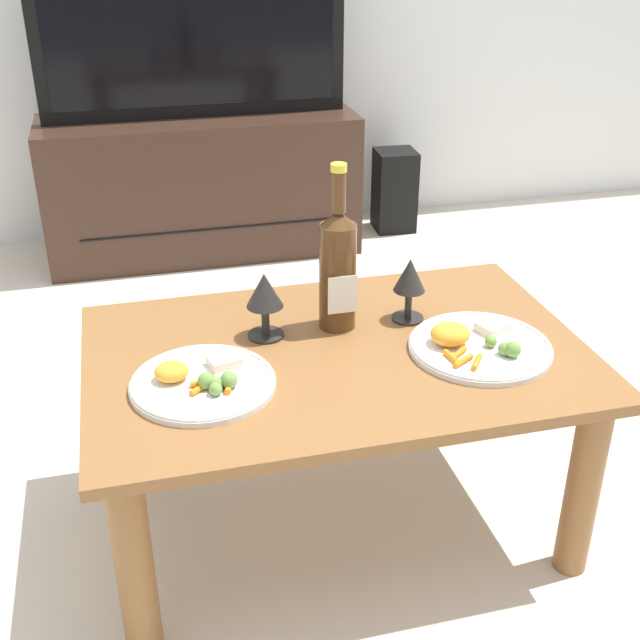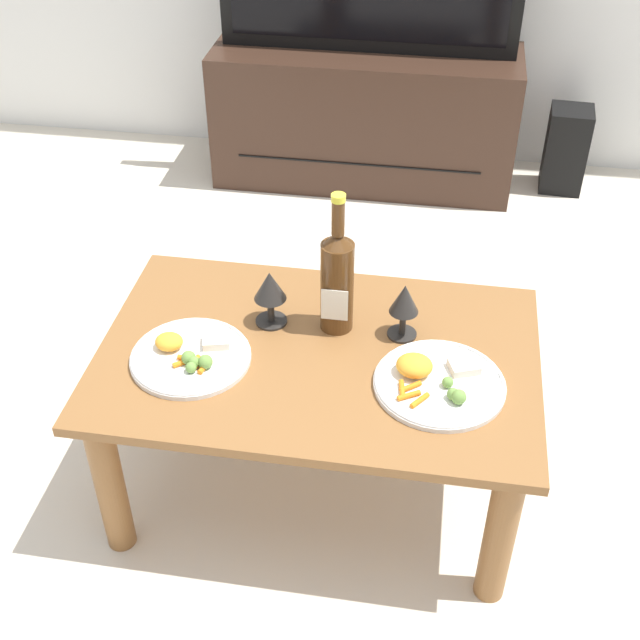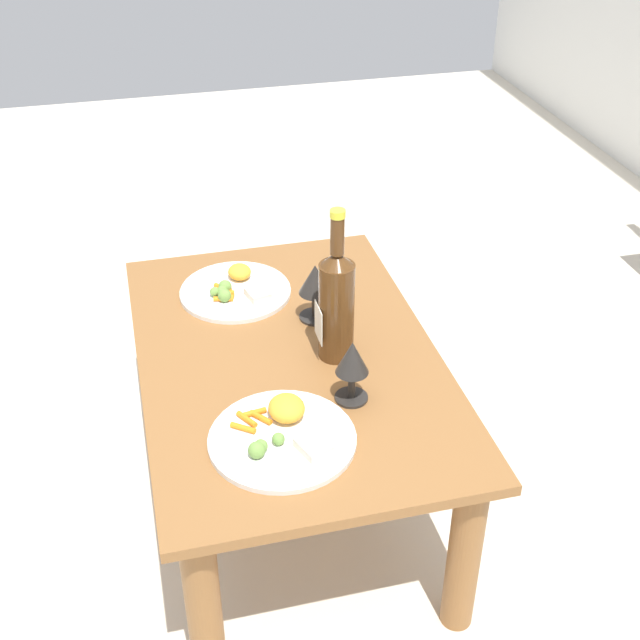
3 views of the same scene
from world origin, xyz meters
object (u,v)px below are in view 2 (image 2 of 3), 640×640
Objects in this scene: dinner_plate_right at (437,381)px; floor_speaker at (566,149)px; dining_table at (318,379)px; dinner_plate_left at (190,355)px; goblet_left at (270,289)px; wine_bottle at (337,278)px; tv_stand at (365,117)px; goblet_right at (404,302)px.

floor_speaker is at bearing 75.93° from dinner_plate_right.
dining_table is 2.99× the size of floor_speaker.
dinner_plate_left reaches higher than floor_speaker.
dining_table is at bearing -36.14° from goblet_left.
wine_bottle is at bearing 3.11° from goblet_left.
dinner_plate_right is (0.37, -1.77, 0.19)m from tv_stand.
floor_speaker is 1.23× the size of dinner_plate_left.
floor_speaker is 1.17× the size of dinner_plate_right.
goblet_left reaches higher than floor_speaker.
tv_stand is at bearing 94.10° from wine_bottle.
wine_bottle is 2.50× the size of goblet_right.
dinner_plate_right is (0.09, -0.17, -0.08)m from goblet_right.
goblet_left is 0.52× the size of dinner_plate_left.
dining_table is 0.28m from goblet_right.
dinner_plate_right is at bearing -22.12° from goblet_left.
goblet_right reaches higher than tv_stand.
wine_bottle is at bearing 145.04° from dinner_plate_right.
floor_speaker is at bearing 67.11° from dining_table.
tv_stand is 4.31× the size of dinner_plate_left.
tv_stand is at bearing 83.53° from dinner_plate_left.
dinner_plate_left is at bearing -132.65° from goblet_left.
goblet_left is at bearing 157.88° from dinner_plate_right.
floor_speaker is 1.90m from goblet_left.
goblet_left is at bearing 47.35° from dinner_plate_left.
floor_speaker is at bearing 71.63° from goblet_right.
dinner_plate_left is at bearing -96.47° from tv_stand.
wine_bottle is (0.11, -1.60, 0.32)m from tv_stand.
dinner_plate_left is at bearing -160.44° from goblet_right.
tv_stand is 3.32× the size of wine_bottle.
floor_speaker is 1.83m from wine_bottle.
dinner_plate_right is (0.25, -0.18, -0.13)m from wine_bottle.
dinner_plate_right is at bearing -100.60° from floor_speaker.
goblet_left is at bearing -91.62° from tv_stand.
tv_stand is at bearing -173.69° from floor_speaker.
dining_table is at bearing 14.29° from dinner_plate_left.
tv_stand is 1.65m from goblet_right.
tv_stand is at bearing 92.89° from dining_table.
goblet_right is 0.21m from dinner_plate_right.
dinner_plate_left is (-0.29, -0.07, 0.10)m from dining_table.
tv_stand is at bearing 101.68° from dinner_plate_right.
dinner_plate_left is at bearing -165.71° from dining_table.
dinner_plate_left reaches higher than dining_table.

